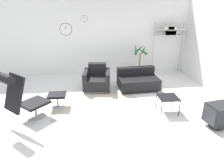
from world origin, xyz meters
TOP-DOWN VIEW (x-y plane):
  - ground_plane at (0.00, 0.00)m, footprint 12.00×12.00m
  - wall_back at (-0.00, 2.80)m, footprint 12.00×0.09m
  - round_rug at (-0.16, -0.23)m, footprint 2.54×2.54m
  - lounge_chair at (-1.91, -0.63)m, footprint 0.98×1.02m
  - ottoman at (-1.29, 0.08)m, footprint 0.45×0.38m
  - armchair_red at (-0.23, 1.19)m, footprint 0.87×0.85m
  - couch_low at (1.05, 1.11)m, footprint 1.28×0.92m
  - side_table at (1.46, -0.44)m, footprint 0.48×0.48m
  - crt_television at (2.31, -1.19)m, footprint 0.56×0.50m
  - potted_plant at (1.35, 2.26)m, footprint 0.48×0.49m
  - shelf_unit at (2.46, 2.48)m, footprint 1.13×0.28m

SIDE VIEW (x-z plane):
  - ground_plane at x=0.00m, z-range 0.00..0.00m
  - round_rug at x=-0.16m, z-range 0.00..0.01m
  - couch_low at x=1.05m, z-range -0.08..0.55m
  - ottoman at x=-1.29m, z-range 0.08..0.45m
  - armchair_red at x=-0.23m, z-range -0.10..0.67m
  - crt_television at x=2.31m, z-range 0.03..0.57m
  - side_table at x=1.46m, z-range 0.17..0.58m
  - potted_plant at x=1.35m, z-range -0.06..1.16m
  - lounge_chair at x=-1.91m, z-range 0.08..1.32m
  - wall_back at x=0.00m, z-range 0.00..2.80m
  - shelf_unit at x=2.46m, z-range 0.61..2.52m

